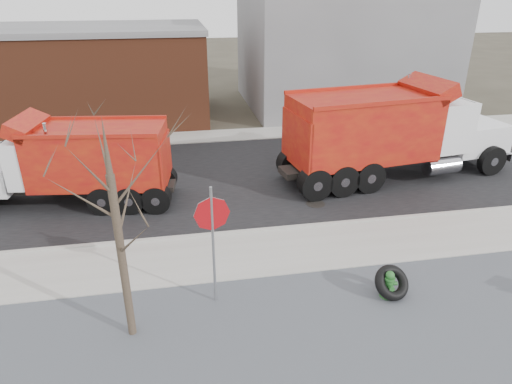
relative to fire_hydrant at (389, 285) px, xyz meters
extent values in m
plane|color=#383328|center=(-3.23, 2.37, -0.36)|extent=(120.00, 120.00, 0.00)
cube|color=slate|center=(-3.23, -1.13, -0.34)|extent=(60.00, 5.00, 0.03)
cube|color=#9E9B93|center=(-3.23, 2.62, -0.33)|extent=(60.00, 2.50, 0.06)
cube|color=#9E9B93|center=(-3.23, 3.92, -0.30)|extent=(60.00, 0.15, 0.11)
cube|color=black|center=(-3.23, 8.67, -0.35)|extent=(60.00, 9.40, 0.02)
cube|color=#9E9B93|center=(-3.23, 14.37, -0.33)|extent=(60.00, 2.00, 0.06)
cube|color=gray|center=(5.77, 20.37, 3.64)|extent=(12.00, 10.00, 8.00)
cube|color=brown|center=(-13.23, 19.37, 2.14)|extent=(20.00, 8.00, 5.00)
cube|color=gray|center=(-13.23, 19.37, 4.79)|extent=(20.20, 8.20, 0.30)
cylinder|color=#382D23|center=(-6.43, -0.23, 1.64)|extent=(0.18, 0.18, 4.00)
cone|color=#382D23|center=(-6.43, -0.23, 4.24)|extent=(0.14, 0.14, 1.20)
cylinder|color=#31742C|center=(0.00, 0.01, -0.33)|extent=(0.42, 0.42, 0.06)
cylinder|color=#31742C|center=(0.00, 0.01, -0.05)|extent=(0.22, 0.22, 0.57)
cylinder|color=#31742C|center=(0.00, 0.01, 0.21)|extent=(0.28, 0.28, 0.05)
sphere|color=#31742C|center=(0.00, 0.01, 0.30)|extent=(0.23, 0.23, 0.23)
cylinder|color=#31742C|center=(0.00, 0.01, 0.40)|extent=(0.05, 0.05, 0.06)
cylinder|color=#31742C|center=(-0.16, 0.01, 0.04)|extent=(0.12, 0.11, 0.10)
cylinder|color=#31742C|center=(0.16, 0.00, 0.04)|extent=(0.12, 0.11, 0.10)
cylinder|color=#31742C|center=(-0.01, -0.15, 0.02)|extent=(0.15, 0.12, 0.14)
torus|color=black|center=(0.08, 0.02, 0.06)|extent=(1.09, 1.00, 0.86)
cylinder|color=gray|center=(-4.41, 0.62, 1.24)|extent=(0.07, 0.07, 3.21)
cylinder|color=#A50B11|center=(-4.41, 0.62, 2.16)|extent=(0.87, 0.15, 0.87)
cube|color=black|center=(3.59, 7.64, 0.38)|extent=(9.64, 2.30, 0.25)
cube|color=white|center=(7.50, 8.18, 1.01)|extent=(2.75, 2.51, 1.24)
cube|color=silver|center=(8.56, 8.33, 1.01)|extent=(0.33, 1.95, 1.12)
cube|color=white|center=(5.62, 7.92, 1.79)|extent=(2.14, 2.81, 2.02)
cube|color=black|center=(6.36, 8.03, 2.36)|extent=(0.36, 2.23, 0.90)
cube|color=#A82B0E|center=(2.14, 7.44, 1.91)|extent=(5.93, 3.44, 2.47)
cylinder|color=silver|center=(4.63, 8.86, 2.30)|extent=(0.18, 0.18, 2.69)
cylinder|color=black|center=(7.53, 9.41, 0.28)|extent=(1.27, 0.50, 1.24)
cylinder|color=black|center=(7.87, 7.01, 0.28)|extent=(1.27, 0.50, 1.24)
cylinder|color=black|center=(0.66, 8.32, 0.28)|extent=(1.27, 0.50, 1.24)
cylinder|color=black|center=(0.95, 6.18, 0.28)|extent=(1.27, 0.50, 1.24)
cube|color=black|center=(-9.03, 7.28, 0.27)|extent=(7.59, 1.83, 0.20)
cube|color=white|center=(-10.00, 7.42, 1.42)|extent=(1.75, 2.31, 1.66)
cube|color=black|center=(-10.74, 7.52, 1.88)|extent=(0.30, 1.84, 0.74)
cube|color=#A82B0E|center=(-7.84, 7.12, 1.51)|extent=(4.88, 2.82, 2.03)
cylinder|color=silver|center=(-9.27, 6.43, 1.83)|extent=(0.15, 0.15, 2.22)
cylinder|color=black|center=(-6.86, 6.09, 0.17)|extent=(1.05, 0.41, 1.02)
cylinder|color=black|center=(-6.62, 7.85, 0.17)|extent=(1.05, 0.41, 1.02)
camera|label=1|loc=(-5.08, -8.87, 7.06)|focal=32.00mm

